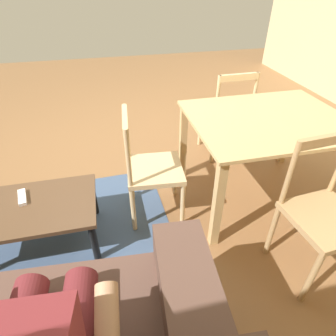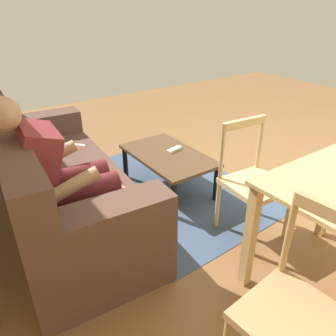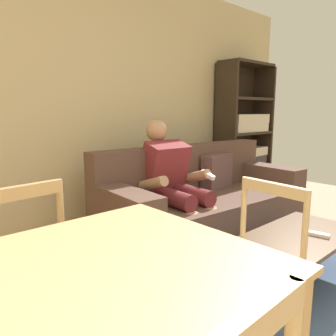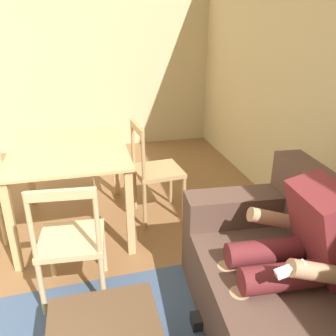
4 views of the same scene
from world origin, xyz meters
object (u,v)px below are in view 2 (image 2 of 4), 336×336
couch (56,186)px  dining_chair_facing_couch (253,182)px  tv_remote (174,149)px  person_lounging (58,174)px  coffee_table (168,159)px  dining_chair_near_wall (299,316)px

couch → dining_chair_facing_couch: couch is taller
couch → tv_remote: bearing=-92.2°
tv_remote → person_lounging: bearing=91.8°
person_lounging → dining_chair_facing_couch: 1.41m
person_lounging → dining_chair_facing_couch: size_ratio=1.33×
person_lounging → coffee_table: bearing=-76.0°
couch → tv_remote: 1.15m
person_lounging → tv_remote: bearing=-75.7°
coffee_table → tv_remote: tv_remote is taller
coffee_table → dining_chair_near_wall: (-1.83, 0.60, 0.14)m
tv_remote → dining_chair_near_wall: bearing=146.9°
tv_remote → dining_chair_facing_couch: dining_chair_facing_couch is taller
tv_remote → dining_chair_near_wall: size_ratio=0.18×
person_lounging → coffee_table: 1.17m
dining_chair_near_wall → dining_chair_facing_couch: size_ratio=1.05×
person_lounging → tv_remote: 1.25m
couch → dining_chair_near_wall: 1.96m
couch → dining_chair_facing_couch: size_ratio=2.41×
couch → tv_remote: couch is taller
person_lounging → tv_remote: size_ratio=6.96×
couch → person_lounging: size_ratio=1.82×
tv_remote → dining_chair_facing_couch: (-0.93, -0.06, 0.05)m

